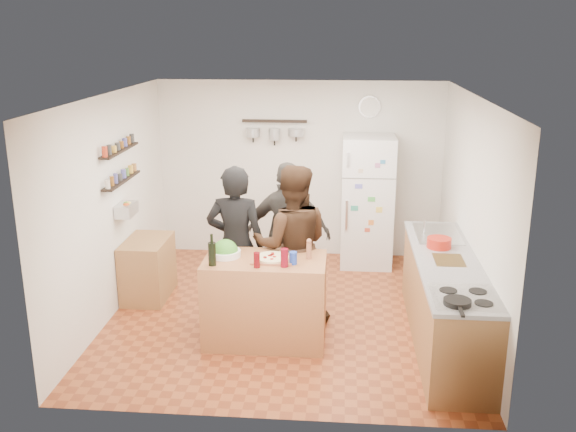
# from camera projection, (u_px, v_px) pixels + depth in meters

# --- Properties ---
(room_shell) EXTENTS (4.20, 4.20, 4.20)m
(room_shell) POSITION_uv_depth(u_px,v_px,m) (290.00, 201.00, 7.47)
(room_shell) COLOR brown
(room_shell) RESTS_ON ground
(prep_island) EXTENTS (1.25, 0.72, 0.91)m
(prep_island) POSITION_uv_depth(u_px,v_px,m) (265.00, 300.00, 6.70)
(prep_island) COLOR #A3673B
(prep_island) RESTS_ON floor
(pizza_board) EXTENTS (0.42, 0.34, 0.02)m
(pizza_board) POSITION_uv_depth(u_px,v_px,m) (272.00, 259.00, 6.54)
(pizza_board) COLOR brown
(pizza_board) RESTS_ON prep_island
(pizza) EXTENTS (0.34, 0.34, 0.02)m
(pizza) POSITION_uv_depth(u_px,v_px,m) (272.00, 257.00, 6.53)
(pizza) COLOR beige
(pizza) RESTS_ON pizza_board
(salad_bowl) EXTENTS (0.32, 0.32, 0.06)m
(salad_bowl) POSITION_uv_depth(u_px,v_px,m) (225.00, 253.00, 6.64)
(salad_bowl) COLOR silver
(salad_bowl) RESTS_ON prep_island
(wine_bottle) EXTENTS (0.08, 0.08, 0.24)m
(wine_bottle) POSITION_uv_depth(u_px,v_px,m) (212.00, 254.00, 6.36)
(wine_bottle) COLOR black
(wine_bottle) RESTS_ON prep_island
(wine_glass_near) EXTENTS (0.06, 0.06, 0.15)m
(wine_glass_near) POSITION_uv_depth(u_px,v_px,m) (257.00, 260.00, 6.32)
(wine_glass_near) COLOR #51070C
(wine_glass_near) RESTS_ON prep_island
(wine_glass_far) EXTENTS (0.08, 0.08, 0.19)m
(wine_glass_far) POSITION_uv_depth(u_px,v_px,m) (284.00, 258.00, 6.33)
(wine_glass_far) COLOR #600815
(wine_glass_far) RESTS_ON prep_island
(pepper_mill) EXTENTS (0.05, 0.05, 0.17)m
(pepper_mill) POSITION_uv_depth(u_px,v_px,m) (309.00, 251.00, 6.55)
(pepper_mill) COLOR #90573C
(pepper_mill) RESTS_ON prep_island
(salt_canister) EXTENTS (0.08, 0.08, 0.13)m
(salt_canister) POSITION_uv_depth(u_px,v_px,m) (293.00, 258.00, 6.41)
(salt_canister) COLOR #1C369B
(salt_canister) RESTS_ON prep_island
(person_left) EXTENTS (0.66, 0.45, 1.78)m
(person_left) POSITION_uv_depth(u_px,v_px,m) (236.00, 245.00, 7.05)
(person_left) COLOR black
(person_left) RESTS_ON floor
(person_center) EXTENTS (0.93, 0.75, 1.80)m
(person_center) POSITION_uv_depth(u_px,v_px,m) (292.00, 245.00, 7.02)
(person_center) COLOR black
(person_center) RESTS_ON floor
(person_back) EXTENTS (1.04, 0.52, 1.71)m
(person_back) POSITION_uv_depth(u_px,v_px,m) (288.00, 234.00, 7.56)
(person_back) COLOR #2C2927
(person_back) RESTS_ON floor
(counter_run) EXTENTS (0.63, 2.63, 0.90)m
(counter_run) POSITION_uv_depth(u_px,v_px,m) (446.00, 302.00, 6.66)
(counter_run) COLOR #9E7042
(counter_run) RESTS_ON floor
(stove_top) EXTENTS (0.60, 0.62, 0.02)m
(stove_top) POSITION_uv_depth(u_px,v_px,m) (465.00, 298.00, 5.62)
(stove_top) COLOR white
(stove_top) RESTS_ON counter_run
(skillet) EXTENTS (0.24, 0.24, 0.05)m
(skillet) POSITION_uv_depth(u_px,v_px,m) (457.00, 302.00, 5.46)
(skillet) COLOR black
(skillet) RESTS_ON stove_top
(sink) EXTENTS (0.50, 0.80, 0.03)m
(sink) POSITION_uv_depth(u_px,v_px,m) (437.00, 234.00, 7.34)
(sink) COLOR silver
(sink) RESTS_ON counter_run
(cutting_board) EXTENTS (0.30, 0.40, 0.02)m
(cutting_board) POSITION_uv_depth(u_px,v_px,m) (449.00, 261.00, 6.51)
(cutting_board) COLOR brown
(cutting_board) RESTS_ON counter_run
(red_bowl) EXTENTS (0.26, 0.26, 0.11)m
(red_bowl) POSITION_uv_depth(u_px,v_px,m) (439.00, 243.00, 6.86)
(red_bowl) COLOR red
(red_bowl) RESTS_ON counter_run
(fridge) EXTENTS (0.70, 0.68, 1.80)m
(fridge) POSITION_uv_depth(u_px,v_px,m) (367.00, 201.00, 8.79)
(fridge) COLOR white
(fridge) RESTS_ON floor
(wall_clock) EXTENTS (0.30, 0.03, 0.30)m
(wall_clock) POSITION_uv_depth(u_px,v_px,m) (370.00, 107.00, 8.75)
(wall_clock) COLOR silver
(wall_clock) RESTS_ON back_wall
(spice_shelf_lower) EXTENTS (0.12, 1.00, 0.02)m
(spice_shelf_lower) POSITION_uv_depth(u_px,v_px,m) (122.00, 180.00, 7.37)
(spice_shelf_lower) COLOR black
(spice_shelf_lower) RESTS_ON left_wall
(spice_shelf_upper) EXTENTS (0.12, 1.00, 0.02)m
(spice_shelf_upper) POSITION_uv_depth(u_px,v_px,m) (120.00, 150.00, 7.27)
(spice_shelf_upper) COLOR black
(spice_shelf_upper) RESTS_ON left_wall
(produce_basket) EXTENTS (0.18, 0.35, 0.14)m
(produce_basket) POSITION_uv_depth(u_px,v_px,m) (127.00, 210.00, 7.47)
(produce_basket) COLOR silver
(produce_basket) RESTS_ON left_wall
(side_table) EXTENTS (0.50, 0.80, 0.73)m
(side_table) POSITION_uv_depth(u_px,v_px,m) (148.00, 268.00, 7.82)
(side_table) COLOR #96643E
(side_table) RESTS_ON floor
(pot_rack) EXTENTS (0.90, 0.04, 0.04)m
(pot_rack) POSITION_uv_depth(u_px,v_px,m) (274.00, 121.00, 8.84)
(pot_rack) COLOR black
(pot_rack) RESTS_ON back_wall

